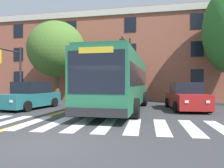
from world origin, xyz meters
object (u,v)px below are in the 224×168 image
Objects in this scene: car_red_far_lane at (186,97)px; traffic_light_far_corner at (11,65)px; street_tree_curbside_small at (57,49)px; car_teal_near_lane at (31,96)px; traffic_light_overhead at (127,59)px; city_bus at (120,81)px.

traffic_light_far_corner is (-13.03, 0.44, 2.29)m from car_red_far_lane.
street_tree_curbside_small reaches higher than traffic_light_far_corner.
car_teal_near_lane is at bearing -81.96° from street_tree_curbside_small.
car_teal_near_lane is 1.00× the size of traffic_light_far_corner.
street_tree_curbside_small is (2.20, 3.41, 1.68)m from traffic_light_far_corner.
traffic_light_overhead is at bearing 31.97° from car_teal_near_lane.
street_tree_curbside_small is at bearing 98.04° from car_teal_near_lane.
car_red_far_lane is 0.87× the size of traffic_light_overhead.
car_teal_near_lane is at bearing -171.49° from car_red_far_lane.
traffic_light_overhead reaches higher than city_bus.
traffic_light_far_corner is at bearing -122.80° from street_tree_curbside_small.
car_red_far_lane is 13.23m from traffic_light_far_corner.
car_teal_near_lane reaches higher than car_red_far_lane.
city_bus is 9.07m from traffic_light_far_corner.
traffic_light_overhead is (8.91, 1.77, 0.49)m from traffic_light_far_corner.
car_red_far_lane is at bearing -19.56° from street_tree_curbside_small.
traffic_light_overhead is at bearing -13.72° from street_tree_curbside_small.
city_bus is 4.32m from car_red_far_lane.
car_teal_near_lane is 7.55m from traffic_light_overhead.
traffic_light_far_corner is at bearing 146.57° from car_teal_near_lane.
car_red_far_lane is at bearing -1.94° from traffic_light_far_corner.
street_tree_curbside_small is at bearing 57.20° from traffic_light_far_corner.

